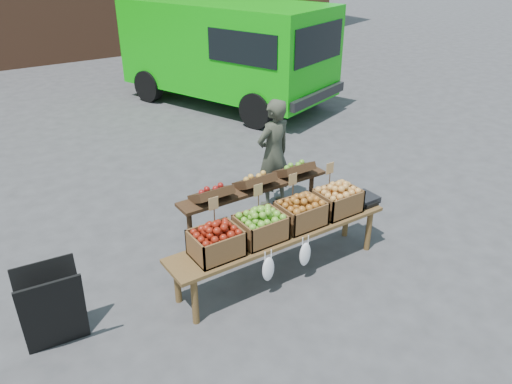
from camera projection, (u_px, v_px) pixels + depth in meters
ground at (282, 304)px, 5.32m from camera, size 80.00×80.00×0.00m
delivery_van at (226, 54)px, 11.29m from camera, size 3.89×5.55×2.27m
vendor at (273, 154)px, 6.96m from camera, size 0.62×0.45×1.58m
chalkboard_sign at (52, 309)px, 4.61m from camera, size 0.59×0.36×0.86m
back_table at (255, 206)px, 6.17m from camera, size 2.10×0.44×1.04m
display_bench at (280, 253)px, 5.68m from camera, size 2.70×0.56×0.57m
crate_golden_apples at (216, 243)px, 5.08m from camera, size 0.50×0.40×0.28m
crate_russet_pears at (261, 228)px, 5.35m from camera, size 0.50×0.40×0.28m
crate_red_apples at (301, 214)px, 5.62m from camera, size 0.50×0.40×0.28m
crate_green_apples at (337, 201)px, 5.90m from camera, size 0.50×0.40×0.28m
weighing_scale at (363, 199)px, 6.15m from camera, size 0.34×0.30×0.08m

